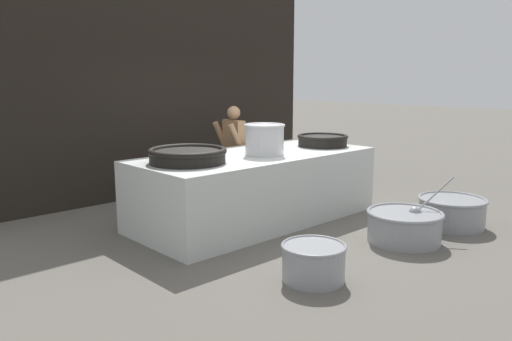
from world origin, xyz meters
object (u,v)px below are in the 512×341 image
Objects in this scene: stock_pot at (265,139)px; prep_bowl_vegetables at (404,225)px; giant_wok_far at (323,140)px; prep_bowl_meat at (314,261)px; cook at (233,150)px; giant_wok_near at (188,155)px; prep_bowl_extra at (452,211)px.

prep_bowl_vegetables is at bearing -70.03° from stock_pot.
prep_bowl_meat is at bearing -142.13° from giant_wok_far.
giant_wok_far reaches higher than prep_bowl_vegetables.
stock_pot is 0.36× the size of cook.
giant_wok_near reaches higher than giant_wok_far.
prep_bowl_extra is at bearing -47.97° from stock_pot.
giant_wok_far is 1.31m from stock_pot.
giant_wok_near is 1.49× the size of prep_bowl_meat.
stock_pot is at bearing 132.03° from prep_bowl_extra.
stock_pot is at bearing -8.74° from giant_wok_near.
giant_wok_near is at bearing 39.87° from cook.
prep_bowl_vegetables is (-0.63, -1.86, -0.86)m from giant_wok_far.
cook is 3.18m from prep_bowl_vegetables.
cook reaches higher than giant_wok_near.
prep_bowl_extra reaches higher than prep_bowl_meat.
prep_bowl_vegetables is (1.86, -2.03, -0.86)m from giant_wok_near.
giant_wok_near is at bearing 132.48° from prep_bowl_vegetables.
giant_wok_far is at bearing 71.32° from prep_bowl_vegetables.
prep_bowl_vegetables is 1.77× the size of prep_bowl_meat.
prep_bowl_meat is at bearing -120.80° from stock_pot.
stock_pot is at bearing 75.24° from cook.
prep_bowl_meat is (0.08, -2.04, -0.87)m from giant_wok_near.
giant_wok_near is at bearing 176.17° from giant_wok_far.
prep_bowl_vegetables is (0.16, -3.11, -0.64)m from cook.
prep_bowl_meat is (-2.41, -1.87, -0.87)m from giant_wok_far.
stock_pot is 2.80m from prep_bowl_extra.
cook is 3.50m from prep_bowl_extra.
prep_bowl_vegetables is (0.67, -1.85, -0.99)m from stock_pot.
giant_wok_far is at bearing -3.83° from giant_wok_near.
giant_wok_far is 1.49m from cook.
giant_wok_near is 2.22m from prep_bowl_meat.
prep_bowl_extra is (1.08, -0.10, 0.00)m from prep_bowl_vegetables.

